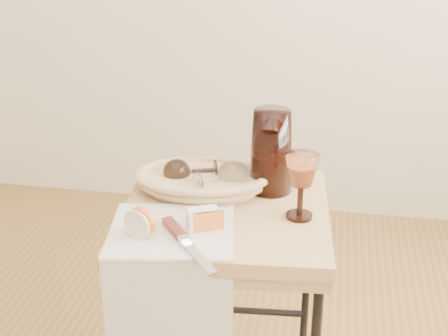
% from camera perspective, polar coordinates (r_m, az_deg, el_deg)
% --- Properties ---
extents(side_table, '(0.57, 0.57, 0.67)m').
position_cam_1_polar(side_table, '(1.76, 0.12, -13.40)').
color(side_table, brown).
rests_on(side_table, floor).
extents(tea_towel, '(0.33, 0.31, 0.01)m').
position_cam_1_polar(tea_towel, '(1.48, -4.84, -5.71)').
color(tea_towel, white).
rests_on(tea_towel, side_table).
extents(bread_basket, '(0.35, 0.26, 0.05)m').
position_cam_1_polar(bread_basket, '(1.66, -1.98, -1.29)').
color(bread_basket, '#A6784D').
rests_on(bread_basket, side_table).
extents(goblet_lying_a, '(0.14, 0.11, 0.07)m').
position_cam_1_polar(goblet_lying_a, '(1.67, -2.84, -0.31)').
color(goblet_lying_a, '#312118').
rests_on(goblet_lying_a, bread_basket).
extents(goblet_lying_b, '(0.15, 0.15, 0.08)m').
position_cam_1_polar(goblet_lying_b, '(1.62, -0.50, -0.87)').
color(goblet_lying_b, white).
rests_on(goblet_lying_b, bread_basket).
extents(pitcher, '(0.16, 0.24, 0.27)m').
position_cam_1_polar(pitcher, '(1.64, 4.37, 1.59)').
color(pitcher, black).
rests_on(pitcher, side_table).
extents(wine_goblet, '(0.09, 0.09, 0.17)m').
position_cam_1_polar(wine_goblet, '(1.51, 7.10, -1.69)').
color(wine_goblet, white).
rests_on(wine_goblet, side_table).
extents(apple_half, '(0.09, 0.06, 0.07)m').
position_cam_1_polar(apple_half, '(1.44, -7.55, -4.87)').
color(apple_half, '#B60602').
rests_on(apple_half, tea_towel).
extents(apple_wedge, '(0.08, 0.07, 0.05)m').
position_cam_1_polar(apple_wedge, '(1.47, -1.95, -4.67)').
color(apple_wedge, beige).
rests_on(apple_wedge, tea_towel).
extents(table_knife, '(0.17, 0.22, 0.02)m').
position_cam_1_polar(table_knife, '(1.40, -3.50, -6.75)').
color(table_knife, silver).
rests_on(table_knife, tea_towel).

